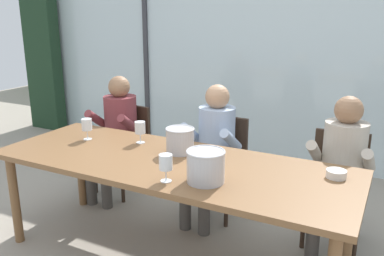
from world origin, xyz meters
The scene contains 18 objects.
ground centered at (0.00, 1.00, 0.00)m, with size 14.00×14.00×0.00m, color #9E9384.
window_glass_panel centered at (0.00, 2.39, 1.30)m, with size 7.79×0.03×2.60m, color silver.
window_mullion_left centered at (-1.75, 2.37, 1.30)m, with size 0.06×0.06×2.60m, color #38383D.
hillside_vineyard centered at (0.00, 6.09, 0.91)m, with size 13.79×2.40×1.82m, color #477A38.
curtain_heavy_drape centered at (-3.54, 2.21, 1.30)m, with size 0.56×0.20×2.60m, color #1E3823.
dining_table centered at (0.00, 0.00, 0.70)m, with size 2.59×0.94×0.77m.
chair_near_curtain centered at (-1.03, 0.89, 0.51)m, with size 0.49×0.49×0.87m.
chair_left_of_center centered at (0.01, 0.90, 0.51)m, with size 0.45×0.45×0.87m.
chair_center centered at (1.03, 0.88, 0.51)m, with size 0.46×0.46×0.87m.
person_maroon_top centered at (-1.04, 0.74, 0.68)m, with size 0.47×0.62×1.19m.
person_pale_blue_shirt centered at (0.00, 0.74, 0.68)m, with size 0.47×0.62×1.19m.
person_beige_jumper centered at (1.06, 0.74, 0.68)m, with size 0.48×0.62×1.19m.
ice_bucket_primary centered at (-0.01, 0.19, 0.87)m, with size 0.22×0.22×0.19m.
ice_bucket_secondary centered at (0.39, -0.21, 0.88)m, with size 0.24×0.24×0.20m.
tasting_bowl centered at (1.09, 0.22, 0.80)m, with size 0.13×0.13×0.05m, color silver.
wine_glass_by_left_taster centered at (0.17, -0.32, 0.89)m, with size 0.08×0.08×0.17m.
wine_glass_near_bucket centered at (-0.85, 0.12, 0.89)m, with size 0.08×0.08×0.17m.
wine_glass_center_pour centered at (-0.41, 0.25, 0.90)m, with size 0.08×0.08×0.17m.
Camera 1 is at (1.39, -2.31, 1.78)m, focal length 38.06 mm.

